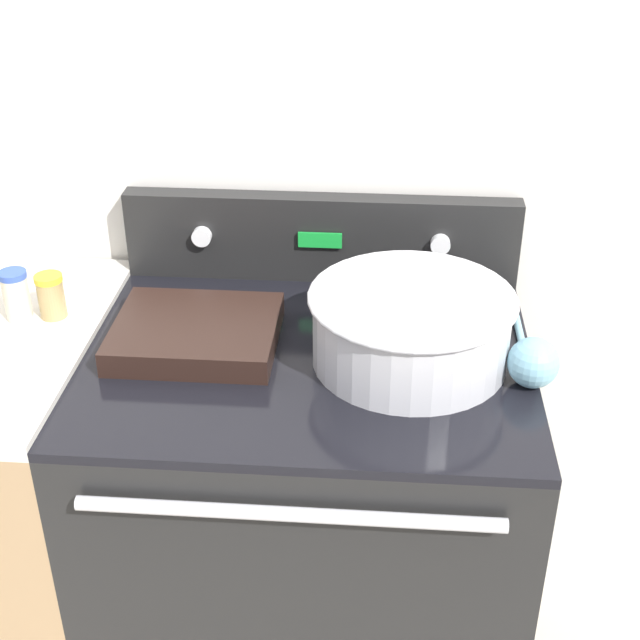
# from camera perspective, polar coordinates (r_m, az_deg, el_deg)

# --- Properties ---
(kitchen_wall) EXTENTS (8.00, 0.05, 2.50)m
(kitchen_wall) POSITION_cam_1_polar(r_m,az_deg,el_deg) (1.83, 0.23, 13.37)
(kitchen_wall) COLOR silver
(kitchen_wall) RESTS_ON ground_plane
(stove_range) EXTENTS (0.82, 0.69, 0.90)m
(stove_range) POSITION_cam_1_polar(r_m,az_deg,el_deg) (1.91, -0.65, -13.62)
(stove_range) COLOR black
(stove_range) RESTS_ON ground_plane
(control_panel) EXTENTS (0.82, 0.07, 0.18)m
(control_panel) POSITION_cam_1_polar(r_m,az_deg,el_deg) (1.86, 0.08, 5.29)
(control_panel) COLOR black
(control_panel) RESTS_ON stove_range
(mixing_bowl) EXTENTS (0.37, 0.37, 0.14)m
(mixing_bowl) POSITION_cam_1_polar(r_m,az_deg,el_deg) (1.58, 5.84, -0.25)
(mixing_bowl) COLOR silver
(mixing_bowl) RESTS_ON stove_range
(casserole_dish) EXTENTS (0.30, 0.26, 0.05)m
(casserole_dish) POSITION_cam_1_polar(r_m,az_deg,el_deg) (1.66, -7.94, -0.73)
(casserole_dish) COLOR black
(casserole_dish) RESTS_ON stove_range
(ladle) EXTENTS (0.09, 0.32, 0.09)m
(ladle) POSITION_cam_1_polar(r_m,az_deg,el_deg) (1.58, 13.43, -2.56)
(ladle) COLOR #7AB2C6
(ladle) RESTS_ON stove_range
(spice_jar_yellow_cap) EXTENTS (0.05, 0.05, 0.09)m
(spice_jar_yellow_cap) POSITION_cam_1_polar(r_m,az_deg,el_deg) (1.78, -16.83, 1.50)
(spice_jar_yellow_cap) COLOR tan
(spice_jar_yellow_cap) RESTS_ON side_counter
(spice_jar_blue_cap) EXTENTS (0.05, 0.05, 0.10)m
(spice_jar_blue_cap) POSITION_cam_1_polar(r_m,az_deg,el_deg) (1.79, -18.87, 1.53)
(spice_jar_blue_cap) COLOR beige
(spice_jar_blue_cap) RESTS_ON side_counter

